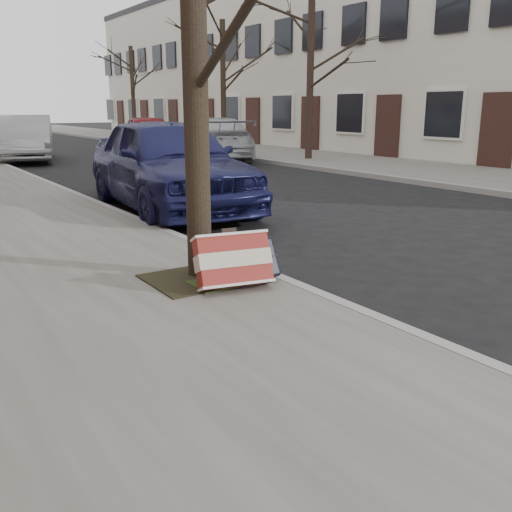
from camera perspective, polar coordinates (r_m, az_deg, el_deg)
ground at (r=5.88m, az=17.19°, el=-3.09°), size 120.00×120.00×0.00m
far_sidewalk at (r=22.21m, az=-0.25°, el=10.43°), size 4.00×70.00×0.12m
house_far at (r=26.29m, az=8.77°, el=18.66°), size 6.70×40.00×7.20m
dirt_patch at (r=5.50m, az=-6.22°, el=-2.31°), size 0.85×0.85×0.02m
suitcase_red at (r=5.16m, az=-2.32°, el=-0.49°), size 0.73×0.49×0.52m
suitcase_navy at (r=5.33m, az=-0.61°, el=-0.48°), size 0.57×0.36×0.43m
car_near_front at (r=9.92m, az=-8.74°, el=9.17°), size 2.38×4.86×1.60m
car_near_mid at (r=20.20m, az=-22.00°, el=10.86°), size 2.65×4.69×1.46m
car_far_front at (r=19.05m, az=-4.14°, el=11.58°), size 3.45×5.14×1.38m
car_far_back at (r=23.01m, az=-11.05°, el=11.95°), size 2.56×4.46×1.43m
tree_far_a at (r=18.52m, az=5.46°, el=18.01°), size 0.22×0.22×5.37m
tree_far_b at (r=22.86m, az=-3.30°, el=16.65°), size 0.21×0.21×4.76m
tree_far_c at (r=31.07m, az=-12.21°, el=15.66°), size 0.21×0.21×4.55m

